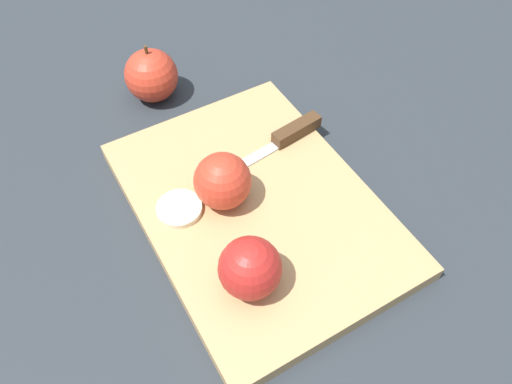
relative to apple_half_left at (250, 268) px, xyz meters
The scene contains 7 objects.
ground_plane 0.13m from the apple_half_left, 36.99° to the right, with size 4.00×4.00×0.00m, color #282D33.
cutting_board 0.12m from the apple_half_left, 36.99° to the right, with size 0.40×0.30×0.02m.
apple_half_left is the anchor object (origin of this frame).
apple_half_right 0.12m from the apple_half_left, 17.76° to the right, with size 0.07×0.07×0.07m.
knife 0.23m from the apple_half_left, 47.39° to the right, with size 0.03×0.17×0.02m.
apple_slice 0.14m from the apple_half_left, ahead, with size 0.06×0.06×0.01m.
apple_whole 0.37m from the apple_half_left, ahead, with size 0.08×0.08×0.09m.
Camera 1 is at (-0.31, 0.21, 0.52)m, focal length 35.00 mm.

